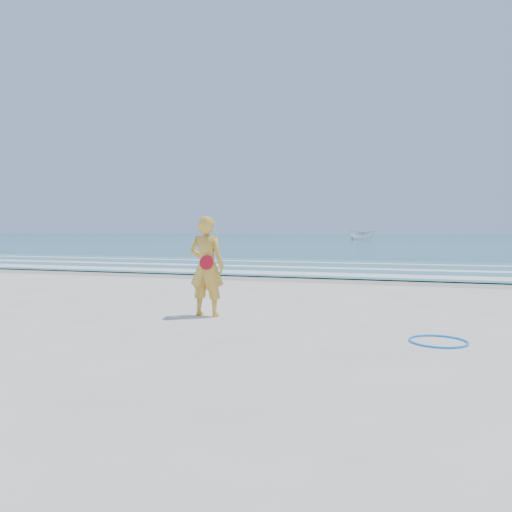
% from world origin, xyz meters
% --- Properties ---
extents(ground, '(400.00, 400.00, 0.00)m').
position_xyz_m(ground, '(0.00, 0.00, 0.00)').
color(ground, silver).
rests_on(ground, ground).
extents(wet_sand, '(400.00, 2.40, 0.00)m').
position_xyz_m(wet_sand, '(0.00, 9.00, 0.00)').
color(wet_sand, '#B2A893').
rests_on(wet_sand, ground).
extents(ocean, '(400.00, 190.00, 0.04)m').
position_xyz_m(ocean, '(0.00, 105.00, 0.02)').
color(ocean, '#19727F').
rests_on(ocean, ground).
extents(shallow, '(400.00, 10.00, 0.01)m').
position_xyz_m(shallow, '(0.00, 14.00, 0.04)').
color(shallow, '#59B7AD').
rests_on(shallow, ocean).
extents(foam_near, '(400.00, 1.40, 0.01)m').
position_xyz_m(foam_near, '(0.00, 10.30, 0.05)').
color(foam_near, white).
rests_on(foam_near, shallow).
extents(foam_mid, '(400.00, 0.90, 0.01)m').
position_xyz_m(foam_mid, '(0.00, 13.20, 0.05)').
color(foam_mid, white).
rests_on(foam_mid, shallow).
extents(foam_far, '(400.00, 0.60, 0.01)m').
position_xyz_m(foam_far, '(0.00, 16.50, 0.05)').
color(foam_far, white).
rests_on(foam_far, shallow).
extents(hoop, '(0.84, 0.84, 0.03)m').
position_xyz_m(hoop, '(4.63, 0.46, 0.01)').
color(hoop, '#0E8AFF').
rests_on(hoop, ground).
extents(boat, '(4.38, 3.07, 1.58)m').
position_xyz_m(boat, '(-3.84, 72.77, 0.83)').
color(boat, white).
rests_on(boat, ocean).
extents(woman, '(0.68, 0.45, 1.87)m').
position_xyz_m(woman, '(0.59, 1.48, 0.94)').
color(woman, gold).
rests_on(woman, ground).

